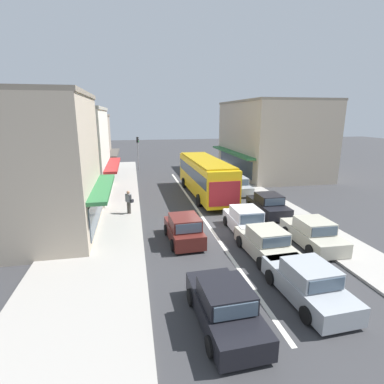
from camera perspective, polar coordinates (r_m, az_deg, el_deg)
ground_plane at (r=18.76m, az=3.62°, el=-7.05°), size 140.00×140.00×0.00m
lane_centre_line at (r=22.42m, az=1.01°, el=-3.37°), size 0.20×28.00×0.01m
sidewalk_left at (r=23.95m, az=-16.17°, el=-2.62°), size 5.20×44.00×0.14m
kerb_right at (r=26.16m, az=13.46°, el=-1.03°), size 2.80×44.00×0.12m
shopfront_corner_near at (r=19.03m, az=-28.39°, el=4.19°), size 7.72×7.72×8.11m
shopfront_mid_block at (r=27.19m, az=-23.28°, el=6.70°), size 7.96×8.41×7.50m
shopfront_far_end at (r=35.57m, az=-20.51°, el=8.09°), size 7.22×8.20×6.96m
building_right_far at (r=36.89m, az=14.77°, el=9.88°), size 9.81×13.47×8.45m
city_bus at (r=25.87m, az=2.52°, el=3.33°), size 2.87×10.90×3.23m
hatchback_queue_far_back at (r=18.38m, az=10.00°, el=-5.36°), size 1.88×3.73×1.54m
sedan_adjacent_lane_trail at (r=12.70m, az=21.19°, el=-15.91°), size 2.03×4.27×1.47m
hatchback_behind_bus_near at (r=16.74m, az=-1.54°, el=-7.15°), size 1.94×3.77×1.54m
sedan_adjacent_lane_lead at (r=10.78m, az=6.21°, el=-20.84°), size 2.02×4.26×1.47m
sedan_queue_gap_filler at (r=15.55m, az=13.94°, el=-9.53°), size 2.02×4.26×1.47m
parked_sedan_kerb_front at (r=17.56m, az=21.98°, el=-7.35°), size 1.97×4.24×1.47m
parked_sedan_kerb_second at (r=21.98m, az=14.29°, el=-2.41°), size 1.95×4.23×1.47m
parked_sedan_kerb_third at (r=27.37m, az=8.58°, el=1.19°), size 1.98×4.24×1.47m
parked_sedan_kerb_rear at (r=32.48m, az=5.32°, el=3.38°), size 2.02×4.26×1.47m
traffic_light_downstreet at (r=38.82m, az=-10.30°, el=8.30°), size 0.33×0.24×4.20m
pedestrian_with_handbag_near at (r=21.36m, az=-11.96°, el=-1.63°), size 0.58×0.52×1.63m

